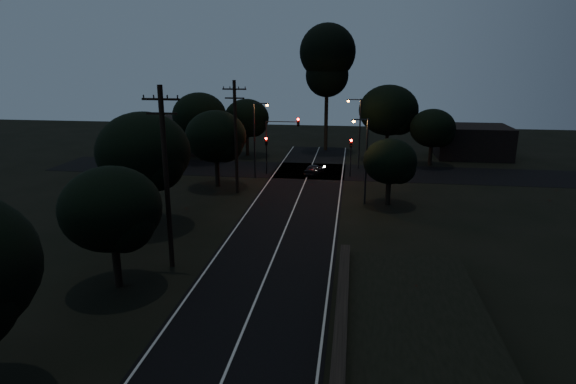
# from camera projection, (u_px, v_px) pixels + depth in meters

# --- Properties ---
(road_surface) EXTENTS (60.00, 70.00, 0.03)m
(road_surface) POSITION_uv_depth(u_px,v_px,m) (299.00, 197.00, 44.37)
(road_surface) COLOR black
(road_surface) RESTS_ON ground
(utility_pole_mid) EXTENTS (2.20, 0.30, 11.00)m
(utility_pole_mid) POSITION_uv_depth(u_px,v_px,m) (166.00, 176.00, 28.24)
(utility_pole_mid) COLOR black
(utility_pole_mid) RESTS_ON ground
(utility_pole_far) EXTENTS (2.20, 0.30, 10.50)m
(utility_pole_far) POSITION_uv_depth(u_px,v_px,m) (236.00, 136.00, 44.52)
(utility_pole_far) COLOR black
(utility_pole_far) RESTS_ON ground
(tree_left_b) EXTENTS (5.43, 5.43, 6.91)m
(tree_left_b) POSITION_uv_depth(u_px,v_px,m) (114.00, 211.00, 25.85)
(tree_left_b) COLOR black
(tree_left_b) RESTS_ON ground
(tree_left_c) EXTENTS (6.88, 6.88, 8.69)m
(tree_left_c) POSITION_uv_depth(u_px,v_px,m) (146.00, 154.00, 35.37)
(tree_left_c) COLOR black
(tree_left_c) RESTS_ON ground
(tree_left_d) EXTENTS (5.97, 5.97, 7.57)m
(tree_left_d) POSITION_uv_depth(u_px,v_px,m) (218.00, 138.00, 46.77)
(tree_left_d) COLOR black
(tree_left_d) RESTS_ON ground
(tree_far_nw) EXTENTS (5.79, 5.79, 7.34)m
(tree_far_nw) POSITION_uv_depth(u_px,v_px,m) (248.00, 119.00, 62.14)
(tree_far_nw) COLOR black
(tree_far_nw) RESTS_ON ground
(tree_far_w) EXTENTS (6.57, 6.57, 8.38)m
(tree_far_w) POSITION_uv_depth(u_px,v_px,m) (201.00, 117.00, 58.77)
(tree_far_w) COLOR black
(tree_far_w) RESTS_ON ground
(tree_far_ne) EXTENTS (7.32, 7.32, 9.26)m
(tree_far_ne) POSITION_uv_depth(u_px,v_px,m) (391.00, 112.00, 59.40)
(tree_far_ne) COLOR black
(tree_far_ne) RESTS_ON ground
(tree_far_e) EXTENTS (5.27, 5.27, 6.69)m
(tree_far_e) POSITION_uv_depth(u_px,v_px,m) (434.00, 129.00, 56.38)
(tree_far_e) COLOR black
(tree_far_e) RESTS_ON ground
(tree_right_a) EXTENTS (4.59, 4.59, 5.84)m
(tree_right_a) POSITION_uv_depth(u_px,v_px,m) (392.00, 163.00, 41.12)
(tree_right_a) COLOR black
(tree_right_a) RESTS_ON ground
(tall_pine) EXTENTS (7.42, 7.42, 16.86)m
(tall_pine) POSITION_uv_depth(u_px,v_px,m) (327.00, 60.00, 63.73)
(tall_pine) COLOR black
(tall_pine) RESTS_ON ground
(building_left) EXTENTS (10.00, 8.00, 4.40)m
(building_left) POSITION_uv_depth(u_px,v_px,m) (172.00, 134.00, 66.32)
(building_left) COLOR black
(building_left) RESTS_ON ground
(building_right) EXTENTS (9.00, 7.00, 4.00)m
(building_right) POSITION_uv_depth(u_px,v_px,m) (472.00, 141.00, 62.07)
(building_right) COLOR black
(building_right) RESTS_ON ground
(signal_left) EXTENTS (0.28, 0.35, 4.10)m
(signal_left) POSITION_uv_depth(u_px,v_px,m) (266.00, 148.00, 52.67)
(signal_left) COLOR black
(signal_left) RESTS_ON ground
(signal_right) EXTENTS (0.28, 0.35, 4.10)m
(signal_right) POSITION_uv_depth(u_px,v_px,m) (351.00, 151.00, 51.46)
(signal_right) COLOR black
(signal_right) RESTS_ON ground
(signal_mast) EXTENTS (3.70, 0.35, 6.25)m
(signal_mast) POSITION_uv_depth(u_px,v_px,m) (282.00, 135.00, 52.04)
(signal_mast) COLOR black
(signal_mast) RESTS_ON ground
(streetlight_a) EXTENTS (1.66, 0.26, 8.00)m
(streetlight_a) POSITION_uv_depth(u_px,v_px,m) (256.00, 135.00, 50.38)
(streetlight_a) COLOR black
(streetlight_a) RESTS_ON ground
(streetlight_b) EXTENTS (1.66, 0.26, 8.00)m
(streetlight_b) POSITION_uv_depth(u_px,v_px,m) (358.00, 129.00, 54.71)
(streetlight_b) COLOR black
(streetlight_b) RESTS_ON ground
(streetlight_c) EXTENTS (1.46, 0.26, 7.50)m
(streetlight_c) POSITION_uv_depth(u_px,v_px,m) (365.00, 155.00, 41.36)
(streetlight_c) COLOR black
(streetlight_c) RESTS_ON ground
(car) EXTENTS (2.30, 3.70, 1.18)m
(car) POSITION_uv_depth(u_px,v_px,m) (314.00, 169.00, 52.86)
(car) COLOR black
(car) RESTS_ON ground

